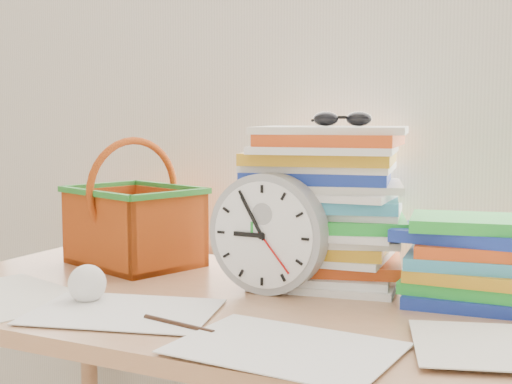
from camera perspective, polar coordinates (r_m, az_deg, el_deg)
The scene contains 10 objects.
curtain at distance 1.68m, azimuth 5.77°, elevation 13.08°, with size 2.40×0.01×2.50m, color silver.
desk at distance 1.38m, azimuth -0.22°, elevation -11.63°, with size 1.40×0.70×0.75m.
paper_stack at distance 1.48m, azimuth 5.46°, elevation -1.03°, with size 0.33×0.27×0.32m, color white, non-canonical shape.
clock at distance 1.39m, azimuth 0.97°, elevation -3.33°, with size 0.24×0.24×0.05m, color #98999C.
sunglasses at distance 1.45m, azimuth 6.91°, elevation 5.83°, with size 0.13×0.11×0.03m, color black, non-canonical shape.
book_stack at distance 1.38m, azimuth 16.60°, elevation -5.22°, with size 0.27×0.21×0.16m, color white, non-canonical shape.
basket at distance 1.67m, azimuth -9.73°, elevation -0.88°, with size 0.29×0.22×0.29m, color #B94A12, non-canonical shape.
crumpled_ball at distance 1.37m, azimuth -13.37°, elevation -7.12°, with size 0.07×0.07×0.07m, color white.
pen at distance 1.19m, azimuth -6.24°, elevation -10.51°, with size 0.01×0.01×0.15m, color black.
scattered_papers at distance 1.36m, azimuth -0.22°, elevation -8.38°, with size 1.26×0.42×0.02m, color white, non-canonical shape.
Camera 1 is at (0.59, 0.43, 1.09)m, focal length 50.00 mm.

